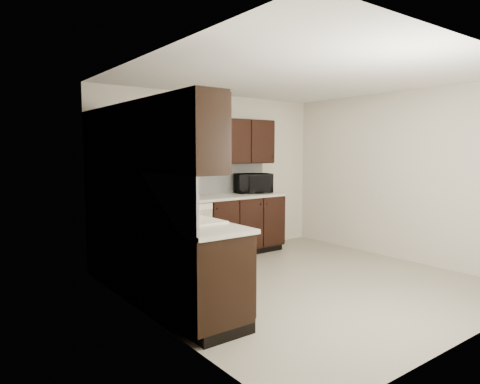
# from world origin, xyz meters

# --- Properties ---
(floor) EXTENTS (4.00, 4.00, 0.00)m
(floor) POSITION_xyz_m (0.00, 0.00, 0.00)
(floor) COLOR gray
(floor) RESTS_ON ground
(ceiling) EXTENTS (4.00, 4.00, 0.00)m
(ceiling) POSITION_xyz_m (0.00, 0.00, 2.50)
(ceiling) COLOR white
(ceiling) RESTS_ON wall_back
(wall_back) EXTENTS (4.00, 0.02, 2.50)m
(wall_back) POSITION_xyz_m (0.00, 2.00, 1.25)
(wall_back) COLOR beige
(wall_back) RESTS_ON floor
(wall_left) EXTENTS (0.02, 4.00, 2.50)m
(wall_left) POSITION_xyz_m (-2.00, 0.00, 1.25)
(wall_left) COLOR beige
(wall_left) RESTS_ON floor
(wall_right) EXTENTS (0.02, 4.00, 2.50)m
(wall_right) POSITION_xyz_m (2.00, 0.00, 1.25)
(wall_right) COLOR beige
(wall_right) RESTS_ON floor
(wall_front) EXTENTS (4.00, 0.02, 2.50)m
(wall_front) POSITION_xyz_m (0.00, -2.00, 1.25)
(wall_front) COLOR beige
(wall_front) RESTS_ON floor
(lower_cabinets) EXTENTS (3.00, 2.80, 0.90)m
(lower_cabinets) POSITION_xyz_m (-1.01, 1.11, 0.41)
(lower_cabinets) COLOR black
(lower_cabinets) RESTS_ON floor
(countertop) EXTENTS (3.03, 2.83, 0.04)m
(countertop) POSITION_xyz_m (-1.01, 1.11, 0.92)
(countertop) COLOR #BCB8A4
(countertop) RESTS_ON lower_cabinets
(backsplash) EXTENTS (3.00, 2.80, 0.48)m
(backsplash) POSITION_xyz_m (-1.22, 1.32, 1.18)
(backsplash) COLOR silver
(backsplash) RESTS_ON countertop
(upper_cabinets) EXTENTS (3.00, 2.80, 0.70)m
(upper_cabinets) POSITION_xyz_m (-1.10, 1.20, 1.77)
(upper_cabinets) COLOR black
(upper_cabinets) RESTS_ON wall_back
(dishwasher) EXTENTS (0.58, 0.04, 0.78)m
(dishwasher) POSITION_xyz_m (-0.70, 1.41, 0.55)
(dishwasher) COLOR beige
(dishwasher) RESTS_ON lower_cabinets
(sink) EXTENTS (0.54, 0.82, 0.42)m
(sink) POSITION_xyz_m (-1.68, -0.01, 0.88)
(sink) COLOR beige
(sink) RESTS_ON countertop
(microwave) EXTENTS (0.66, 0.54, 0.32)m
(microwave) POSITION_xyz_m (0.61, 1.76, 1.10)
(microwave) COLOR black
(microwave) RESTS_ON countertop
(soap_bottle_a) EXTENTS (0.11, 0.12, 0.21)m
(soap_bottle_a) POSITION_xyz_m (-1.56, -0.01, 1.05)
(soap_bottle_a) COLOR gray
(soap_bottle_a) RESTS_ON countertop
(soap_bottle_b) EXTENTS (0.09, 0.09, 0.22)m
(soap_bottle_b) POSITION_xyz_m (-1.82, -0.24, 1.05)
(soap_bottle_b) COLOR gray
(soap_bottle_b) RESTS_ON countertop
(toaster_oven) EXTENTS (0.40, 0.32, 0.23)m
(toaster_oven) POSITION_xyz_m (-1.75, 1.70, 1.05)
(toaster_oven) COLOR silver
(toaster_oven) RESTS_ON countertop
(storage_bin) EXTENTS (0.49, 0.43, 0.16)m
(storage_bin) POSITION_xyz_m (-1.70, 0.66, 1.02)
(storage_bin) COLOR silver
(storage_bin) RESTS_ON countertop
(blue_pitcher) EXTENTS (0.25, 0.25, 0.31)m
(blue_pitcher) POSITION_xyz_m (-1.66, 0.08, 1.09)
(blue_pitcher) COLOR navy
(blue_pitcher) RESTS_ON countertop
(teal_tumbler) EXTENTS (0.11, 0.11, 0.18)m
(teal_tumbler) POSITION_xyz_m (-1.48, 1.35, 1.03)
(teal_tumbler) COLOR #0D8F8A
(teal_tumbler) RESTS_ON countertop
(paper_towel_roll) EXTENTS (0.17, 0.17, 0.31)m
(paper_towel_roll) POSITION_xyz_m (-1.57, 1.35, 1.09)
(paper_towel_roll) COLOR white
(paper_towel_roll) RESTS_ON countertop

